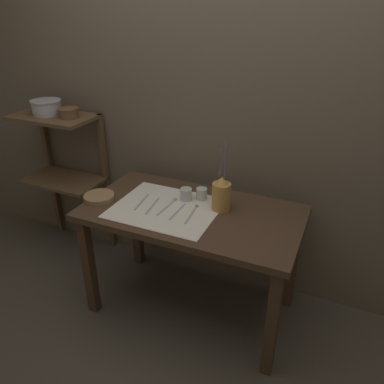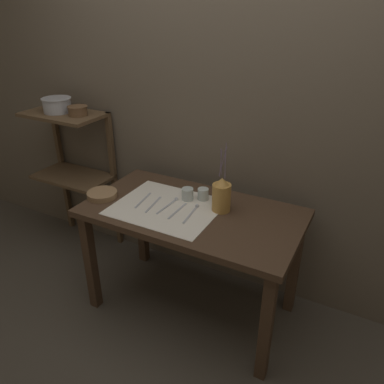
% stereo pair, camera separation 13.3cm
% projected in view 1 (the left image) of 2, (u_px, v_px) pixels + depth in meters
% --- Properties ---
extents(ground_plane, '(12.00, 12.00, 0.00)m').
position_uv_depth(ground_plane, '(192.00, 306.00, 2.54)').
color(ground_plane, '#473F35').
extents(stone_wall_back, '(7.00, 0.06, 2.40)m').
position_uv_depth(stone_wall_back, '(221.00, 116.00, 2.38)').
color(stone_wall_back, brown).
rests_on(stone_wall_back, ground_plane).
extents(wooden_table, '(1.29, 0.70, 0.75)m').
position_uv_depth(wooden_table, '(192.00, 225.00, 2.25)').
color(wooden_table, '#422D1E').
rests_on(wooden_table, ground_plane).
extents(wooden_shelf_unit, '(0.60, 0.35, 1.13)m').
position_uv_depth(wooden_shelf_unit, '(64.00, 157.00, 2.83)').
color(wooden_shelf_unit, brown).
rests_on(wooden_shelf_unit, ground_plane).
extents(linen_cloth, '(0.61, 0.51, 0.00)m').
position_uv_depth(linen_cloth, '(166.00, 208.00, 2.23)').
color(linen_cloth, silver).
rests_on(linen_cloth, wooden_table).
extents(pitcher_with_flowers, '(0.11, 0.11, 0.41)m').
position_uv_depth(pitcher_with_flowers, '(221.00, 195.00, 2.17)').
color(pitcher_with_flowers, '#B7843D').
rests_on(pitcher_with_flowers, wooden_table).
extents(wooden_bowl, '(0.19, 0.19, 0.04)m').
position_uv_depth(wooden_bowl, '(99.00, 197.00, 2.31)').
color(wooden_bowl, '#8E6B47').
rests_on(wooden_bowl, wooden_table).
extents(glass_tumbler_near, '(0.07, 0.07, 0.07)m').
position_uv_depth(glass_tumbler_near, '(186.00, 194.00, 2.30)').
color(glass_tumbler_near, '#B7C1BC').
rests_on(glass_tumbler_near, wooden_table).
extents(glass_tumbler_far, '(0.07, 0.07, 0.07)m').
position_uv_depth(glass_tumbler_far, '(201.00, 194.00, 2.31)').
color(glass_tumbler_far, '#B7C1BC').
rests_on(glass_tumbler_far, wooden_table).
extents(fork_inner, '(0.04, 0.21, 0.00)m').
position_uv_depth(fork_inner, '(141.00, 202.00, 2.29)').
color(fork_inner, '#A8A8AD').
rests_on(fork_inner, wooden_table).
extents(knife_center, '(0.04, 0.21, 0.00)m').
position_uv_depth(knife_center, '(152.00, 206.00, 2.24)').
color(knife_center, '#A8A8AD').
rests_on(knife_center, wooden_table).
extents(spoon_outer, '(0.03, 0.22, 0.02)m').
position_uv_depth(spoon_outer, '(171.00, 203.00, 2.27)').
color(spoon_outer, '#A8A8AD').
rests_on(spoon_outer, wooden_table).
extents(fork_outer, '(0.01, 0.21, 0.00)m').
position_uv_depth(fork_outer, '(178.00, 211.00, 2.18)').
color(fork_outer, '#A8A8AD').
rests_on(fork_outer, wooden_table).
extents(spoon_inner, '(0.04, 0.22, 0.02)m').
position_uv_depth(spoon_inner, '(194.00, 209.00, 2.20)').
color(spoon_inner, '#A8A8AD').
rests_on(spoon_inner, wooden_table).
extents(metal_pot_large, '(0.21, 0.21, 0.10)m').
position_uv_depth(metal_pot_large, '(46.00, 107.00, 2.65)').
color(metal_pot_large, '#A8A8AD').
rests_on(metal_pot_large, wooden_shelf_unit).
extents(metal_pot_small, '(0.14, 0.14, 0.07)m').
position_uv_depth(metal_pot_small, '(69.00, 112.00, 2.58)').
color(metal_pot_small, brown).
rests_on(metal_pot_small, wooden_shelf_unit).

